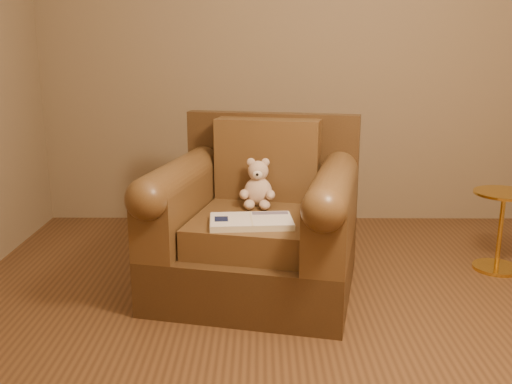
{
  "coord_description": "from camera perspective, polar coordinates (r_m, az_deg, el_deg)",
  "views": [
    {
      "loc": [
        -0.35,
        -2.32,
        1.31
      ],
      "look_at": [
        -0.38,
        0.59,
        0.57
      ],
      "focal_mm": 40.0,
      "sensor_mm": 36.0,
      "label": 1
    }
  ],
  "objects": [
    {
      "name": "floor",
      "position": [
        2.69,
        8.2,
        -15.04
      ],
      "size": [
        4.0,
        4.0,
        0.0
      ],
      "primitive_type": "plane",
      "color": "brown",
      "rests_on": "ground"
    },
    {
      "name": "armchair",
      "position": [
        3.16,
        0.19,
        -3.25
      ],
      "size": [
        1.22,
        1.18,
        0.93
      ],
      "rotation": [
        0.0,
        0.0,
        -0.21
      ],
      "color": "#432C16",
      "rests_on": "floor"
    },
    {
      "name": "teddy_bear",
      "position": [
        3.19,
        0.19,
        0.43
      ],
      "size": [
        0.2,
        0.22,
        0.27
      ],
      "rotation": [
        0.0,
        0.0,
        -0.06
      ],
      "color": "#D2B093",
      "rests_on": "armchair"
    },
    {
      "name": "guidebook",
      "position": [
        2.87,
        -0.48,
        -2.96
      ],
      "size": [
        0.43,
        0.28,
        0.03
      ],
      "rotation": [
        0.0,
        0.0,
        0.07
      ],
      "color": "beige",
      "rests_on": "armchair"
    },
    {
      "name": "side_table",
      "position": [
        3.72,
        23.26,
        -3.34
      ],
      "size": [
        0.35,
        0.35,
        0.49
      ],
      "color": "gold",
      "rests_on": "floor"
    }
  ]
}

